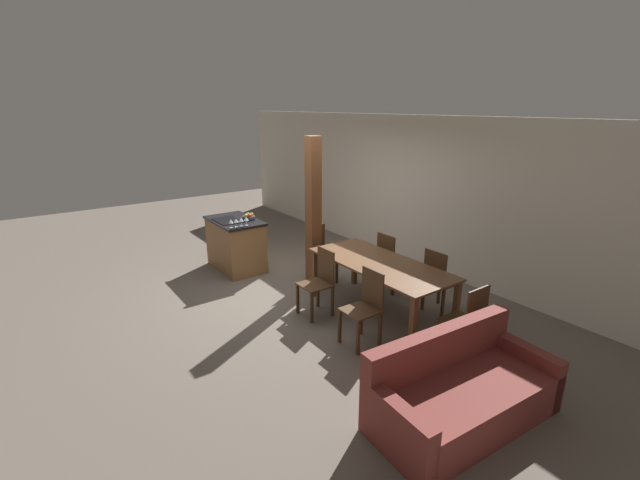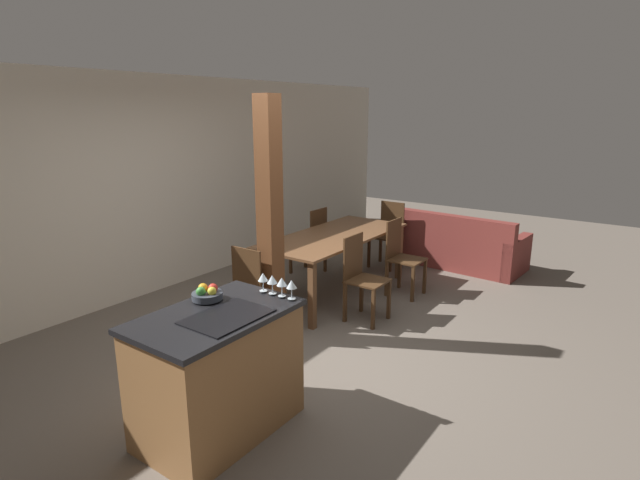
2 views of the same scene
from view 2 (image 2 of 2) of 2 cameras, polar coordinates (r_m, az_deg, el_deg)
ground_plane at (r=5.00m, az=-2.16°, el=-12.39°), size 16.00×16.00×0.00m
wall_back at (r=6.43m, az=-20.91°, el=5.46°), size 11.20×0.08×2.70m
kitchen_island at (r=3.74m, az=-11.57°, el=-14.62°), size 1.15×0.72×0.93m
fruit_bowl at (r=3.76m, az=-12.77°, el=-6.00°), size 0.23×0.23×0.11m
wine_glass_near at (r=3.65m, az=-3.27°, el=-5.12°), size 0.08×0.08×0.15m
wine_glass_middle at (r=3.71m, az=-4.39°, el=-4.83°), size 0.08×0.08×0.15m
wine_glass_far at (r=3.77m, az=-5.48°, el=-4.55°), size 0.08×0.08×0.15m
wine_glass_end at (r=3.82m, az=-6.54°, el=-4.28°), size 0.08×0.08×0.15m
dining_table at (r=6.21m, az=1.60°, el=-0.17°), size 2.16×0.94×0.77m
dining_chair_near_left at (r=5.51m, az=4.79°, el=-4.14°), size 0.40×0.40×0.95m
dining_chair_near_right at (r=6.33m, az=9.27°, el=-1.79°), size 0.40×0.40×0.95m
dining_chair_far_left at (r=6.29m, az=-6.13°, el=-1.77°), size 0.40×0.40×0.95m
dining_chair_far_right at (r=7.02m, az=-0.91°, el=0.05°), size 0.40×0.40×0.95m
dining_chair_head_end at (r=5.17m, az=-7.44°, el=-5.51°), size 0.40×0.40×0.95m
dining_chair_foot_end at (r=7.47m, az=7.80°, el=0.80°), size 0.40×0.40×0.95m
couch at (r=7.73m, az=15.53°, el=-0.88°), size 0.96×1.88×0.82m
timber_post at (r=4.91m, az=-5.74°, el=2.10°), size 0.19×0.19×2.42m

